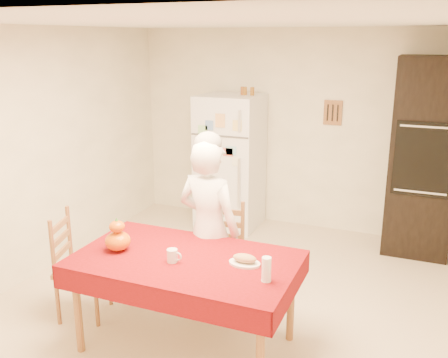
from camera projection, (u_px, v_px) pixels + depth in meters
The scene contains 17 objects.
floor at pixel (220, 301), 4.68m from camera, with size 4.50×4.50×0.00m, color #CAB392.
room_shell at pixel (220, 130), 4.24m from camera, with size 4.02×4.52×2.51m.
refrigerator at pixel (230, 162), 6.36m from camera, with size 0.75×0.74×1.70m.
oven_cabinet at pixel (424, 158), 5.50m from camera, with size 0.70×0.62×2.20m.
dining_table at pixel (186, 266), 3.83m from camera, with size 1.70×1.00×0.76m.
chair_far at pixel (221, 250), 4.57m from camera, with size 0.48×0.47×0.95m.
chair_left at pixel (75, 261), 4.33m from camera, with size 0.51×0.52×0.95m.
seated_woman at pixel (209, 230), 4.27m from camera, with size 0.58×0.38×1.59m, color silver.
coffee_mug at pixel (172, 256), 3.73m from camera, with size 0.08×0.08×0.10m, color silver.
pumpkin_lower at pixel (118, 241), 3.93m from camera, with size 0.20×0.20×0.15m, color red.
pumpkin_upper at pixel (117, 227), 3.89m from camera, with size 0.12×0.12×0.09m, color #E66405.
wine_glass at pixel (266, 269), 3.42m from camera, with size 0.07×0.07×0.18m, color white.
bread_plate at pixel (245, 263), 3.69m from camera, with size 0.24×0.24×0.02m, color silver.
bread_loaf at pixel (245, 258), 3.68m from camera, with size 0.18×0.10×0.06m, color #A1784F.
spice_jar_left at pixel (243, 91), 6.10m from camera, with size 0.05×0.05×0.10m, color brown.
spice_jar_mid at pixel (245, 91), 6.09m from camera, with size 0.05×0.05×0.10m, color brown.
spice_jar_right at pixel (252, 91), 6.06m from camera, with size 0.05×0.05×0.10m, color brown.
Camera 1 is at (1.63, -3.86, 2.39)m, focal length 40.00 mm.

